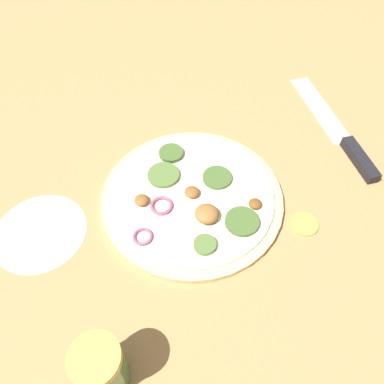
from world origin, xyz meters
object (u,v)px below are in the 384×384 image
(pizza, at_px, (192,197))
(knife, at_px, (345,140))
(loose_cap, at_px, (304,223))
(spice_jar, at_px, (101,367))

(pizza, relative_size, knife, 0.98)
(pizza, distance_m, knife, 0.30)
(knife, xyz_separation_m, loose_cap, (-0.14, -0.15, -0.00))
(knife, distance_m, loose_cap, 0.20)
(knife, distance_m, spice_jar, 0.54)
(pizza, xyz_separation_m, loose_cap, (0.16, -0.08, -0.00))
(spice_jar, relative_size, loose_cap, 2.01)
(pizza, height_order, spice_jar, spice_jar)
(pizza, distance_m, spice_jar, 0.28)
(knife, relative_size, spice_jar, 3.42)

